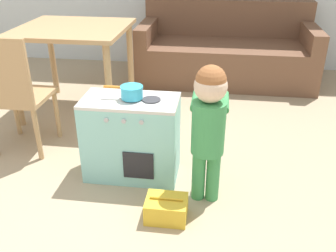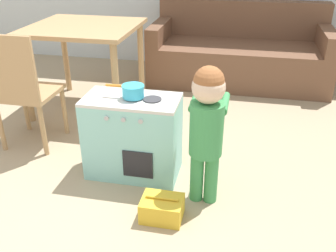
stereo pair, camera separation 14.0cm
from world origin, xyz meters
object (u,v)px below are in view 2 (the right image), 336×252
object	(u,v)px
toy_pot	(133,90)
toy_basket	(162,208)
dining_table	(84,38)
couch	(239,54)
play_kitchen	(133,137)
dining_chair_near	(22,89)
child_figure	(207,119)

from	to	relation	value
toy_pot	toy_basket	world-z (taller)	toy_pot
dining_table	toy_pot	bearing A→B (deg)	-53.12
toy_pot	couch	world-z (taller)	couch
couch	play_kitchen	bearing A→B (deg)	-106.57
toy_pot	toy_basket	size ratio (longest dim) A/B	1.04
toy_pot	dining_chair_near	bearing A→B (deg)	168.27
toy_basket	couch	bearing A→B (deg)	82.63
dining_table	dining_chair_near	world-z (taller)	dining_chair_near
child_figure	dining_table	bearing A→B (deg)	136.08
play_kitchen	toy_basket	xyz separation A→B (m)	(0.29, -0.42, -0.21)
play_kitchen	couch	distance (m)	2.14
toy_pot	toy_basket	xyz separation A→B (m)	(0.28, -0.42, -0.54)
toy_pot	child_figure	world-z (taller)	child_figure
toy_pot	dining_table	world-z (taller)	dining_table
dining_table	child_figure	bearing A→B (deg)	-43.92
dining_table	dining_chair_near	bearing A→B (deg)	-102.00
child_figure	toy_basket	distance (m)	0.57
toy_pot	dining_chair_near	distance (m)	0.92
couch	dining_table	bearing A→B (deg)	-140.79
child_figure	toy_basket	size ratio (longest dim) A/B	3.63
play_kitchen	child_figure	bearing A→B (deg)	-21.86
couch	dining_chair_near	bearing A→B (deg)	-128.66
toy_pot	play_kitchen	bearing A→B (deg)	-177.76
toy_basket	couch	world-z (taller)	couch
play_kitchen	couch	size ratio (longest dim) A/B	0.32
play_kitchen	toy_basket	bearing A→B (deg)	-55.60
toy_basket	dining_chair_near	xyz separation A→B (m)	(-1.17, 0.61, 0.41)
dining_chair_near	toy_basket	bearing A→B (deg)	-27.50
toy_pot	child_figure	distance (m)	0.53
toy_basket	dining_chair_near	world-z (taller)	dining_chair_near
dining_table	couch	world-z (taller)	couch
play_kitchen	dining_table	xyz separation A→B (m)	(-0.71, 0.97, 0.38)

